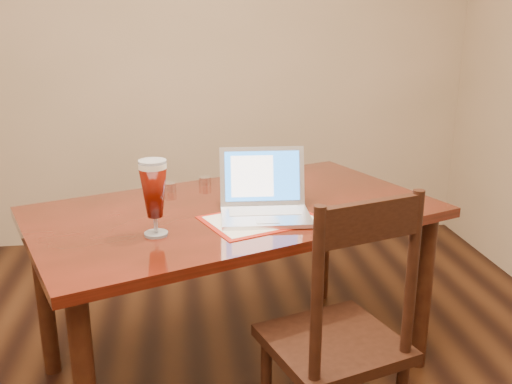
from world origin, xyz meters
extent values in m
cube|color=tan|center=(0.00, 2.50, 1.35)|extent=(4.50, 0.01, 2.70)
cube|color=#55140B|center=(0.41, 0.80, 0.78)|extent=(1.93, 1.51, 0.04)
cylinder|color=#361B0D|center=(1.27, 0.71, 0.38)|extent=(0.07, 0.07, 0.76)
cylinder|color=#361B0D|center=(-0.45, 0.88, 0.38)|extent=(0.07, 0.07, 0.76)
cylinder|color=#361B0D|center=(0.98, 1.44, 0.38)|extent=(0.07, 0.07, 0.76)
cube|color=maroon|center=(0.50, 0.63, 0.80)|extent=(0.53, 0.46, 0.00)
cube|color=beige|center=(0.50, 0.63, 0.80)|extent=(0.48, 0.40, 0.00)
cube|color=silver|center=(0.52, 0.62, 0.81)|extent=(0.37, 0.27, 0.02)
cube|color=silver|center=(0.52, 0.67, 0.82)|extent=(0.30, 0.13, 0.00)
cube|color=silver|center=(0.52, 0.56, 0.82)|extent=(0.09, 0.07, 0.00)
cube|color=silver|center=(0.53, 0.78, 0.94)|extent=(0.36, 0.09, 0.24)
cube|color=blue|center=(0.53, 0.78, 0.94)|extent=(0.32, 0.07, 0.20)
cube|color=white|center=(0.48, 0.78, 0.94)|extent=(0.18, 0.06, 0.17)
cylinder|color=silver|center=(0.08, 0.51, 0.80)|extent=(0.09, 0.09, 0.01)
cylinder|color=silver|center=(0.08, 0.51, 0.84)|extent=(0.02, 0.02, 0.06)
cylinder|color=silver|center=(0.08, 0.51, 1.07)|extent=(0.10, 0.10, 0.02)
cylinder|color=silver|center=(0.08, 0.51, 1.08)|extent=(0.10, 0.10, 0.01)
cylinder|color=silver|center=(0.13, 1.08, 0.82)|extent=(0.06, 0.06, 0.04)
cylinder|color=silver|center=(0.30, 1.17, 0.82)|extent=(0.06, 0.06, 0.04)
cube|color=black|center=(0.70, 0.22, 0.46)|extent=(0.56, 0.55, 0.04)
cylinder|color=black|center=(0.83, 0.43, 0.22)|extent=(0.04, 0.04, 0.44)
cylinder|color=black|center=(0.58, 0.00, 0.77)|extent=(0.04, 0.04, 0.58)
cylinder|color=black|center=(0.93, 0.11, 0.77)|extent=(0.04, 0.04, 0.58)
cube|color=black|center=(0.76, 0.05, 0.99)|extent=(0.36, 0.14, 0.13)
camera|label=1|loc=(0.19, -1.53, 1.59)|focal=40.00mm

